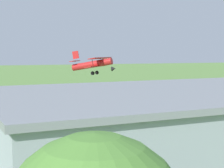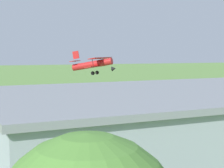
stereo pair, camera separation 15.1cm
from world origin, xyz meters
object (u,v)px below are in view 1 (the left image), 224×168
at_px(hangar, 220,127).
at_px(person_near_hangar_door, 222,116).
at_px(biplane, 94,64).
at_px(person_walking_on_apron, 48,125).

xyz_separation_m(hangar, person_near_hangar_door, (-11.92, -14.67, -2.37)).
distance_m(biplane, person_walking_on_apron, 22.52).
relative_size(hangar, biplane, 4.59).
relative_size(biplane, person_walking_on_apron, 4.38).
xyz_separation_m(biplane, person_near_hangar_door, (-10.13, 20.65, -6.17)).
bearing_deg(biplane, hangar, 87.10).
height_order(hangar, person_walking_on_apron, hangar).
distance_m(hangar, biplane, 35.58).
bearing_deg(person_walking_on_apron, hangar, 120.18).
relative_size(hangar, person_walking_on_apron, 20.11).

